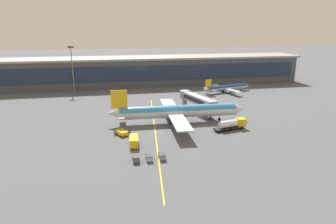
% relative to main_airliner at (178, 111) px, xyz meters
% --- Properties ---
extents(ground_plane, '(700.00, 700.00, 0.00)m').
position_rel_main_airliner_xyz_m(ground_plane, '(-7.66, -8.62, -3.99)').
color(ground_plane, '#515459').
extents(apron_lead_in_line, '(8.86, 79.57, 0.01)m').
position_rel_main_airliner_xyz_m(apron_lead_in_line, '(-8.72, -6.62, -3.98)').
color(apron_lead_in_line, yellow).
rests_on(apron_lead_in_line, ground_plane).
extents(terminal_building, '(215.74, 20.79, 15.22)m').
position_rel_main_airliner_xyz_m(terminal_building, '(-23.39, 69.08, 3.64)').
color(terminal_building, '#424751').
rests_on(terminal_building, ground_plane).
extents(main_airliner, '(47.25, 37.57, 11.76)m').
position_rel_main_airliner_xyz_m(main_airliner, '(0.00, 0.00, 0.00)').
color(main_airliner, silver).
rests_on(main_airliner, ground_plane).
extents(jet_bridge, '(9.11, 21.43, 6.68)m').
position_rel_main_airliner_xyz_m(jet_bridge, '(9.57, 10.94, 1.00)').
color(jet_bridge, '#B2B7BC').
rests_on(jet_bridge, ground_plane).
extents(fuel_tanker, '(11.08, 4.77, 3.25)m').
position_rel_main_airliner_xyz_m(fuel_tanker, '(15.26, -10.05, -2.24)').
color(fuel_tanker, '#232326').
rests_on(fuel_tanker, ground_plane).
extents(pushback_tug, '(3.68, 4.41, 1.40)m').
position_rel_main_airliner_xyz_m(pushback_tug, '(-18.91, -8.56, -3.14)').
color(pushback_tug, yellow).
rests_on(pushback_tug, ground_plane).
extents(lavatory_truck, '(2.76, 5.97, 2.50)m').
position_rel_main_airliner_xyz_m(lavatory_truck, '(-16.10, -17.42, -2.57)').
color(lavatory_truck, yellow).
rests_on(lavatory_truck, ground_plane).
extents(baggage_cart_0, '(1.67, 2.68, 1.48)m').
position_rel_main_airliner_xyz_m(baggage_cart_0, '(-16.45, -27.18, -3.20)').
color(baggage_cart_0, '#595B60').
rests_on(baggage_cart_0, ground_plane).
extents(baggage_cart_1, '(1.67, 2.68, 1.48)m').
position_rel_main_airliner_xyz_m(baggage_cart_1, '(-13.25, -27.11, -3.20)').
color(baggage_cart_1, '#B2B7BC').
rests_on(baggage_cart_1, ground_plane).
extents(baggage_cart_2, '(1.67, 2.68, 1.48)m').
position_rel_main_airliner_xyz_m(baggage_cart_2, '(-10.05, -27.05, -3.20)').
color(baggage_cart_2, gray).
rests_on(baggage_cart_2, ground_plane).
extents(commuter_jet_far, '(27.33, 21.93, 7.09)m').
position_rel_main_airliner_xyz_m(commuter_jet_far, '(34.29, 41.78, -1.69)').
color(commuter_jet_far, '#B2B7BC').
rests_on(commuter_jet_far, ground_plane).
extents(apron_light_mast_0, '(2.80, 0.50, 22.12)m').
position_rel_main_airliner_xyz_m(apron_light_mast_0, '(-39.39, 57.12, 9.03)').
color(apron_light_mast_0, gray).
rests_on(apron_light_mast_0, ground_plane).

